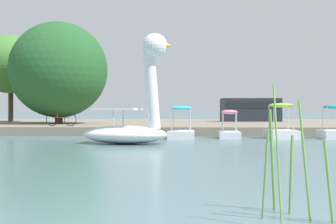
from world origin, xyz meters
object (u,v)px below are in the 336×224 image
at_px(pedal_boat_lime, 281,128).
at_px(pedal_boat_teal, 333,130).
at_px(tree_willow_near_path, 59,70).
at_px(bicycle_parked, 61,119).
at_px(pedal_boat_cyan, 181,128).
at_px(tree_broadleaf_left, 11,64).
at_px(pedal_boat_pink, 229,130).
at_px(swan_boat, 133,115).
at_px(parked_van, 250,109).

bearing_deg(pedal_boat_lime, pedal_boat_teal, 1.65).
relative_size(tree_willow_near_path, bicycle_parked, 4.07).
xyz_separation_m(pedal_boat_teal, pedal_boat_cyan, (-6.83, 0.01, 0.05)).
distance_m(pedal_boat_teal, tree_willow_near_path, 16.95).
bearing_deg(tree_broadleaf_left, pedal_boat_pink, -39.80).
bearing_deg(pedal_boat_cyan, pedal_boat_pink, 3.09).
bearing_deg(tree_broadleaf_left, swan_boat, -56.51).
bearing_deg(parked_van, pedal_boat_teal, -82.84).
xyz_separation_m(pedal_boat_pink, bicycle_parked, (-8.56, 3.06, 0.42)).
xyz_separation_m(swan_boat, pedal_boat_pink, (4.02, 3.82, -0.74)).
bearing_deg(swan_boat, pedal_boat_pink, 43.53).
xyz_separation_m(pedal_boat_pink, tree_willow_near_path, (-9.95, 7.81, 3.43)).
bearing_deg(bicycle_parked, tree_willow_near_path, 106.25).
bearing_deg(swan_boat, tree_broadleaf_left, 123.49).
bearing_deg(pedal_boat_teal, parked_van, 97.16).
bearing_deg(pedal_boat_teal, pedal_boat_lime, -178.35).
height_order(tree_willow_near_path, parked_van, tree_willow_near_path).
height_order(pedal_boat_teal, tree_willow_near_path, tree_willow_near_path).
bearing_deg(bicycle_parked, parked_van, 44.07).
relative_size(pedal_boat_teal, tree_willow_near_path, 0.26).
xyz_separation_m(pedal_boat_lime, tree_willow_near_path, (-12.26, 8.01, 3.33)).
xyz_separation_m(tree_willow_near_path, parked_van, (12.79, 6.30, -2.43)).
distance_m(pedal_boat_lime, tree_broadleaf_left, 21.35).
bearing_deg(pedal_boat_teal, pedal_boat_cyan, 179.87).
bearing_deg(pedal_boat_cyan, pedal_boat_lime, -1.04).
relative_size(pedal_boat_pink, bicycle_parked, 1.06).
distance_m(swan_boat, pedal_boat_pink, 5.60).
bearing_deg(tree_broadleaf_left, pedal_boat_cyan, -44.72).
bearing_deg(bicycle_parked, pedal_boat_lime, -16.68).
xyz_separation_m(pedal_boat_teal, tree_broadleaf_left, (-19.23, 12.30, 4.19)).
height_order(pedal_boat_pink, bicycle_parked, pedal_boat_pink).
bearing_deg(tree_broadleaf_left, parked_van, 6.33).
bearing_deg(pedal_boat_lime, tree_broadleaf_left, 143.82).
relative_size(pedal_boat_lime, bicycle_parked, 1.19).
bearing_deg(tree_broadleaf_left, tree_willow_near_path, -43.15).
bearing_deg(pedal_boat_teal, bicycle_parked, 166.40).
relative_size(swan_boat, parked_van, 0.94).
bearing_deg(tree_willow_near_path, bicycle_parked, -73.75).
xyz_separation_m(pedal_boat_pink, pedal_boat_cyan, (-2.20, -0.12, 0.08)).
bearing_deg(swan_boat, parked_van, 69.04).
distance_m(pedal_boat_pink, pedal_boat_cyan, 2.20).
relative_size(tree_broadleaf_left, tree_willow_near_path, 0.99).
height_order(tree_broadleaf_left, parked_van, tree_broadleaf_left).
distance_m(swan_boat, bicycle_parked, 8.25).
bearing_deg(pedal_boat_pink, tree_broadleaf_left, 140.20).
bearing_deg(bicycle_parked, pedal_boat_pink, -19.65).
xyz_separation_m(pedal_boat_teal, pedal_boat_lime, (-2.32, -0.07, 0.08)).
relative_size(pedal_boat_teal, bicycle_parked, 1.05).
distance_m(pedal_boat_pink, bicycle_parked, 9.10).
distance_m(pedal_boat_pink, parked_van, 14.42).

